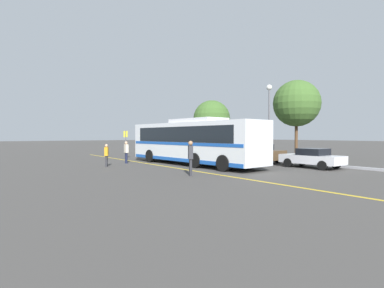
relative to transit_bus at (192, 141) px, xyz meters
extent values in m
plane|color=#423F3D|center=(0.53, 0.33, -1.75)|extent=(220.00, 220.00, 0.00)
cube|color=gold|center=(-0.01, -2.20, -1.75)|extent=(32.24, 0.20, 0.01)
cube|color=#99999E|center=(-0.01, 6.80, -1.68)|extent=(40.24, 0.36, 0.15)
cube|color=silver|center=(-0.01, 0.00, -0.05)|extent=(12.35, 3.17, 2.76)
cube|color=black|center=(-0.01, 0.00, 0.48)|extent=(10.64, 3.12, 1.08)
cube|color=#194CA5|center=(-0.01, 0.00, -0.18)|extent=(12.11, 3.20, 0.20)
cube|color=#194CA5|center=(-0.01, 0.00, -1.31)|extent=(12.11, 3.19, 0.24)
cube|color=black|center=(-6.14, -0.31, -0.01)|extent=(0.15, 2.25, 2.05)
cube|color=black|center=(-6.14, -0.31, 1.18)|extent=(0.13, 1.79, 0.24)
cube|color=silver|center=(0.60, 0.03, 1.46)|extent=(4.38, 2.26, 0.27)
cube|color=black|center=(-6.42, -0.32, -1.20)|extent=(0.14, 1.92, 0.04)
cube|color=black|center=(-6.42, -0.32, -1.40)|extent=(0.14, 1.92, 0.04)
cylinder|color=black|center=(-3.74, -1.42, -1.25)|extent=(1.01, 0.33, 1.00)
cylinder|color=black|center=(-3.86, 1.04, -1.25)|extent=(1.01, 0.33, 1.00)
cylinder|color=black|center=(1.88, -1.14, -1.25)|extent=(1.01, 0.33, 1.00)
cylinder|color=black|center=(1.76, 1.32, -1.25)|extent=(1.01, 0.33, 1.00)
cylinder|color=black|center=(4.45, -1.01, -1.25)|extent=(1.01, 0.33, 1.00)
cylinder|color=black|center=(4.33, 1.45, -1.25)|extent=(1.01, 0.33, 1.00)
cube|color=#9E9EA3|center=(-11.19, 5.18, -1.08)|extent=(3.99, 1.80, 0.74)
cube|color=black|center=(-11.09, 5.18, -0.51)|extent=(1.69, 1.56, 0.42)
cylinder|color=black|center=(-12.43, 4.37, -1.45)|extent=(0.60, 0.21, 0.60)
cylinder|color=black|center=(-12.41, 6.03, -1.45)|extent=(0.60, 0.21, 0.60)
cylinder|color=black|center=(-9.97, 4.33, -1.45)|extent=(0.60, 0.21, 0.60)
cylinder|color=black|center=(-9.95, 5.99, -1.45)|extent=(0.60, 0.21, 0.60)
cube|color=#335B33|center=(-4.90, 5.11, -1.10)|extent=(4.88, 2.09, 0.70)
cube|color=black|center=(-4.78, 5.12, -0.54)|extent=(2.11, 1.69, 0.42)
cylinder|color=black|center=(-6.32, 4.17, -1.45)|extent=(0.61, 0.24, 0.60)
cylinder|color=black|center=(-6.43, 5.84, -1.45)|extent=(0.61, 0.24, 0.60)
cylinder|color=black|center=(-3.37, 4.37, -1.45)|extent=(0.61, 0.24, 0.60)
cylinder|color=black|center=(-3.48, 6.05, -1.45)|extent=(0.61, 0.24, 0.60)
cube|color=#4C3823|center=(1.65, 5.33, -1.10)|extent=(4.23, 1.91, 0.71)
cube|color=black|center=(1.76, 5.33, -0.51)|extent=(1.81, 1.61, 0.46)
cylinder|color=black|center=(0.39, 4.44, -1.45)|extent=(0.61, 0.22, 0.60)
cylinder|color=black|center=(0.33, 6.10, -1.45)|extent=(0.61, 0.22, 0.60)
cylinder|color=black|center=(2.98, 4.55, -1.45)|extent=(0.61, 0.22, 0.60)
cylinder|color=black|center=(2.91, 6.21, -1.45)|extent=(0.61, 0.22, 0.60)
cube|color=silver|center=(6.44, 5.10, -1.18)|extent=(3.97, 1.82, 0.55)
cube|color=black|center=(6.54, 5.10, -0.68)|extent=(1.68, 1.58, 0.45)
cylinder|color=black|center=(5.22, 4.25, -1.45)|extent=(0.60, 0.21, 0.60)
cylinder|color=black|center=(5.20, 5.93, -1.45)|extent=(0.60, 0.21, 0.60)
cylinder|color=black|center=(7.67, 4.28, -1.45)|extent=(0.60, 0.21, 0.60)
cylinder|color=black|center=(7.65, 5.96, -1.45)|extent=(0.60, 0.21, 0.60)
cylinder|color=#191E38|center=(-3.86, -3.41, -1.34)|extent=(0.14, 0.14, 0.82)
cylinder|color=#191E38|center=(-4.03, -3.39, -1.34)|extent=(0.14, 0.14, 0.82)
cube|color=beige|center=(-3.94, -3.40, -0.61)|extent=(0.44, 0.26, 0.65)
sphere|color=tan|center=(-3.94, -3.40, -0.17)|extent=(0.22, 0.22, 0.22)
cylinder|color=#2D2D33|center=(4.71, -3.66, -1.30)|extent=(0.14, 0.14, 0.91)
cylinder|color=#2D2D33|center=(4.85, -3.74, -1.30)|extent=(0.14, 0.14, 0.91)
cube|color=#333338|center=(4.78, -3.70, -0.49)|extent=(0.47, 0.39, 0.72)
sphere|color=#9E704C|center=(4.78, -3.70, -0.01)|extent=(0.25, 0.25, 0.25)
cylinder|color=#2D2D33|center=(-2.40, -5.57, -1.38)|extent=(0.14, 0.14, 0.75)
cylinder|color=#2D2D33|center=(-2.55, -5.49, -1.38)|extent=(0.14, 0.14, 0.75)
cube|color=orange|center=(-2.48, -5.53, -0.70)|extent=(0.47, 0.40, 0.60)
sphere|color=tan|center=(-2.48, -5.53, -0.30)|extent=(0.20, 0.20, 0.20)
cylinder|color=#59595E|center=(-7.56, -1.80, -0.45)|extent=(0.07, 0.07, 2.60)
cube|color=yellow|center=(-7.56, -1.80, 0.52)|extent=(0.05, 0.40, 0.56)
cylinder|color=#59595E|center=(0.46, 8.16, 1.32)|extent=(0.14, 0.14, 6.14)
sphere|color=silver|center=(0.46, 8.16, 4.63)|extent=(0.49, 0.49, 0.49)
cylinder|color=#513823|center=(-11.36, 11.65, -0.50)|extent=(0.28, 0.28, 2.50)
sphere|color=#3D6028|center=(-11.36, 11.65, 2.50)|extent=(4.67, 4.67, 4.67)
cylinder|color=#513823|center=(1.11, 11.29, 0.00)|extent=(0.28, 0.28, 3.51)
sphere|color=#3D6028|center=(1.11, 11.29, 3.37)|extent=(4.29, 4.29, 4.29)
camera|label=1|loc=(17.51, -13.17, 0.41)|focal=28.00mm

